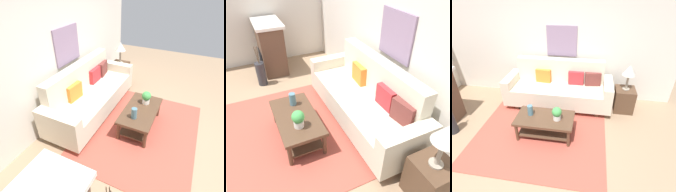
# 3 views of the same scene
# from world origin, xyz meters

# --- Properties ---
(ground_plane) EXTENTS (9.78, 9.78, 0.00)m
(ground_plane) POSITION_xyz_m (0.00, 0.00, 0.00)
(ground_plane) COLOR #9E7F60
(wall_back) EXTENTS (5.78, 0.10, 2.70)m
(wall_back) POSITION_xyz_m (0.00, 2.22, 1.35)
(wall_back) COLOR silver
(wall_back) RESTS_ON ground_plane
(area_rug) EXTENTS (2.56, 2.07, 0.01)m
(area_rug) POSITION_xyz_m (0.00, 0.50, 0.01)
(area_rug) COLOR #B24C3D
(area_rug) RESTS_ON ground_plane
(couch) EXTENTS (2.48, 0.84, 1.08)m
(couch) POSITION_xyz_m (0.16, 1.69, 0.43)
(couch) COLOR beige
(couch) RESTS_ON ground_plane
(throw_pillow_orange) EXTENTS (0.37, 0.15, 0.32)m
(throw_pillow_orange) POSITION_xyz_m (-0.23, 1.81, 0.68)
(throw_pillow_orange) COLOR orange
(throw_pillow_orange) RESTS_ON couch
(throw_pillow_crimson) EXTENTS (0.36, 0.12, 0.32)m
(throw_pillow_crimson) POSITION_xyz_m (0.56, 1.81, 0.68)
(throw_pillow_crimson) COLOR red
(throw_pillow_crimson) RESTS_ON couch
(throw_pillow_maroon) EXTENTS (0.37, 0.17, 0.32)m
(throw_pillow_maroon) POSITION_xyz_m (0.95, 1.81, 0.68)
(throw_pillow_maroon) COLOR brown
(throw_pillow_maroon) RESTS_ON couch
(coffee_table) EXTENTS (1.10, 0.60, 0.43)m
(coffee_table) POSITION_xyz_m (0.10, 0.55, 0.31)
(coffee_table) COLOR #513826
(coffee_table) RESTS_ON ground_plane
(tabletop_vase) EXTENTS (0.10, 0.10, 0.21)m
(tabletop_vase) POSITION_xyz_m (-0.19, 0.59, 0.53)
(tabletop_vase) COLOR slate
(tabletop_vase) RESTS_ON coffee_table
(potted_plant_tabletop) EXTENTS (0.18, 0.18, 0.26)m
(potted_plant_tabletop) POSITION_xyz_m (0.34, 0.53, 0.57)
(potted_plant_tabletop) COLOR white
(potted_plant_tabletop) RESTS_ON coffee_table
(side_table) EXTENTS (0.44, 0.44, 0.56)m
(side_table) POSITION_xyz_m (1.70, 1.67, 0.28)
(side_table) COLOR #513826
(side_table) RESTS_ON ground_plane
(table_lamp) EXTENTS (0.28, 0.28, 0.57)m
(table_lamp) POSITION_xyz_m (1.70, 1.67, 0.99)
(table_lamp) COLOR gray
(table_lamp) RESTS_ON side_table
(framed_painting) EXTENTS (0.71, 0.03, 0.70)m
(framed_painting) POSITION_xyz_m (0.16, 2.15, 1.43)
(framed_painting) COLOR gray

